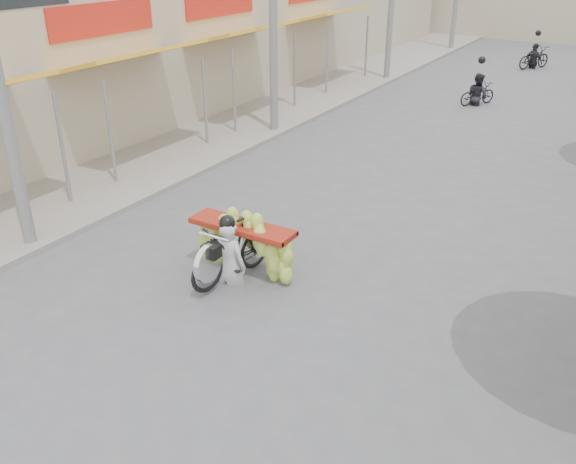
% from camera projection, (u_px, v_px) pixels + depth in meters
% --- Properties ---
extents(ground, '(120.00, 120.00, 0.00)m').
position_uv_depth(ground, '(124.00, 454.00, 7.13)').
color(ground, '#545559').
rests_on(ground, ground).
extents(sidewalk_left, '(4.00, 60.00, 0.12)m').
position_uv_depth(sidewalk_left, '(281.00, 104.00, 21.92)').
color(sidewalk_left, gray).
rests_on(sidewalk_left, ground).
extents(shophouse_row_left, '(9.77, 40.00, 6.00)m').
position_uv_depth(shophouse_row_left, '(149.00, 12.00, 22.15)').
color(shophouse_row_left, '#B6A890').
rests_on(shophouse_row_left, ground).
extents(banana_motorbike, '(2.20, 1.96, 2.12)m').
position_uv_depth(banana_motorbike, '(235.00, 241.00, 10.58)').
color(banana_motorbike, black).
rests_on(banana_motorbike, ground).
extents(bg_motorbike_a, '(1.21, 1.47, 1.95)m').
position_uv_depth(bg_motorbike_a, '(479.00, 83.00, 21.72)').
color(bg_motorbike_a, black).
rests_on(bg_motorbike_a, ground).
extents(bg_motorbike_c, '(1.43, 1.85, 1.95)m').
position_uv_depth(bg_motorbike_c, '(535.00, 51.00, 27.79)').
color(bg_motorbike_c, black).
rests_on(bg_motorbike_c, ground).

